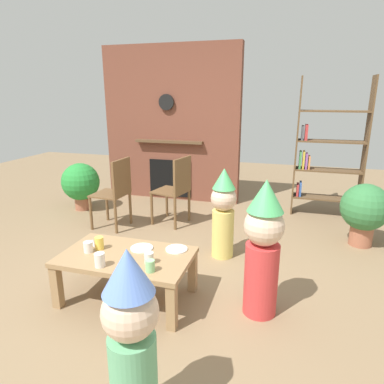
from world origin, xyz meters
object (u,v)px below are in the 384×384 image
paper_plate_front (142,248)px  dining_chair_left (116,189)px  paper_cup_far_right (100,260)px  paper_cup_near_left (149,258)px  paper_cup_near_right (99,243)px  child_by_the_chairs (223,211)px  potted_plant_tall (365,210)px  paper_plate_rear (177,249)px  potted_plant_short (81,183)px  paper_cup_far_left (88,247)px  birthday_cake_slice (125,261)px  child_with_cone_hat (132,338)px  dining_chair_middle (176,187)px  bookshelf (325,153)px  paper_cup_center (150,266)px  child_in_pink (263,246)px  coffee_table (126,261)px

paper_plate_front → dining_chair_left: dining_chair_left is taller
paper_cup_far_right → dining_chair_left: bearing=114.6°
paper_cup_near_left → paper_plate_front: size_ratio=0.47×
paper_cup_near_right → child_by_the_chairs: child_by_the_chairs is taller
paper_cup_near_left → paper_cup_far_right: 0.37m
potted_plant_tall → paper_plate_front: bearing=-141.6°
paper_plate_rear → potted_plant_short: 2.70m
paper_cup_far_left → paper_plate_front: paper_cup_far_left is taller
paper_plate_front → birthday_cake_slice: birthday_cake_slice is taller
paper_cup_far_right → dining_chair_left: (-0.76, 1.65, 0.05)m
paper_cup_near_left → paper_cup_near_right: (-0.50, 0.12, 0.01)m
child_by_the_chairs → potted_plant_short: bearing=-80.5°
child_with_cone_hat → child_by_the_chairs: 2.03m
child_by_the_chairs → potted_plant_tall: bearing=147.2°
paper_plate_front → potted_plant_tall: (1.99, 1.58, 0.02)m
paper_plate_rear → potted_plant_tall: 2.28m
birthday_cake_slice → potted_plant_tall: 2.74m
paper_cup_near_right → dining_chair_middle: size_ratio=0.12×
bookshelf → potted_plant_short: bookshelf is taller
dining_chair_left → paper_plate_front: bearing=129.4°
paper_cup_far_right → dining_chair_middle: dining_chair_middle is taller
paper_plate_front → dining_chair_left: 1.58m
paper_cup_near_right → birthday_cake_slice: size_ratio=1.07×
dining_chair_middle → paper_cup_far_right: bearing=104.6°
paper_cup_far_right → paper_plate_rear: bearing=43.1°
paper_cup_center → child_by_the_chairs: bearing=75.5°
paper_cup_near_right → child_in_pink: 1.35m
bookshelf → child_in_pink: bearing=-103.1°
bookshelf → paper_cup_far_right: (-1.78, -2.93, -0.43)m
coffee_table → paper_cup_near_right: 0.29m
paper_plate_rear → potted_plant_short: size_ratio=0.26×
birthday_cake_slice → child_by_the_chairs: (0.53, 1.16, 0.07)m
paper_cup_near_right → dining_chair_left: size_ratio=0.12×
paper_plate_front → dining_chair_left: bearing=126.1°
birthday_cake_slice → dining_chair_middle: size_ratio=0.11×
paper_cup_far_right → birthday_cake_slice: size_ratio=1.09×
child_by_the_chairs → dining_chair_middle: child_by_the_chairs is taller
child_with_cone_hat → potted_plant_short: (-2.27, 2.95, -0.12)m
paper_cup_far_right → dining_chair_middle: 1.98m
coffee_table → paper_cup_far_right: size_ratio=9.81×
paper_cup_center → paper_cup_far_left: (-0.62, 0.15, 0.00)m
paper_cup_near_left → child_with_cone_hat: (0.32, -0.94, 0.08)m
child_in_pink → dining_chair_left: size_ratio=1.20×
paper_cup_far_right → child_with_cone_hat: 1.03m
coffee_table → child_in_pink: 1.11m
paper_cup_near_left → paper_cup_far_right: size_ratio=0.83×
paper_plate_rear → paper_cup_center: bearing=-99.9°
potted_plant_short → paper_plate_rear: bearing=-39.6°
coffee_table → child_by_the_chairs: bearing=58.8°
child_in_pink → child_by_the_chairs: child_in_pink is taller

